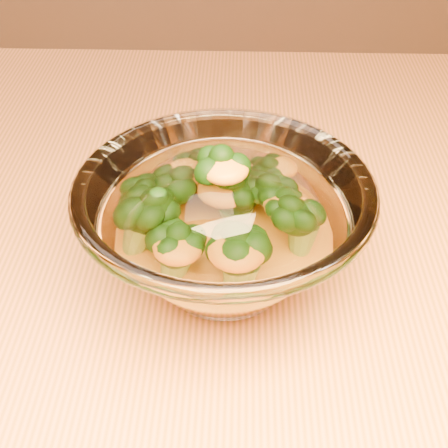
% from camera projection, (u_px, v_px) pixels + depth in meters
% --- Properties ---
extents(table, '(1.20, 0.80, 0.75)m').
position_uv_depth(table, '(100.00, 327.00, 0.59)').
color(table, '#CB6F3D').
rests_on(table, ground).
extents(glass_bowl, '(0.22, 0.22, 0.10)m').
position_uv_depth(glass_bowl, '(224.00, 229.00, 0.47)').
color(glass_bowl, white).
rests_on(glass_bowl, table).
extents(cheese_sauce, '(0.11, 0.11, 0.03)m').
position_uv_depth(cheese_sauce, '(224.00, 249.00, 0.48)').
color(cheese_sauce, orange).
rests_on(cheese_sauce, glass_bowl).
extents(broccoli_heap, '(0.15, 0.14, 0.08)m').
position_uv_depth(broccoli_heap, '(215.00, 212.00, 0.47)').
color(broccoli_heap, black).
rests_on(broccoli_heap, cheese_sauce).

